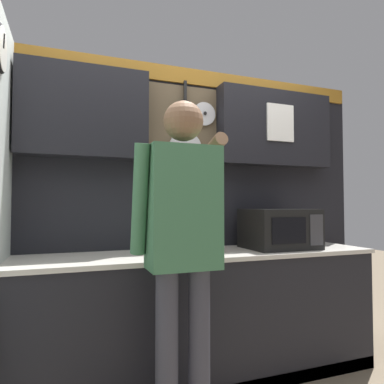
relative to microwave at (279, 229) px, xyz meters
name	(u,v)px	position (x,y,z in m)	size (l,w,h in m)	color
ground_plane	(204,379)	(-0.62, 0.02, -1.03)	(14.00, 14.00, 0.00)	#756651
base_cabinet_counter	(204,315)	(-0.62, 0.02, -0.60)	(2.53, 0.61, 0.88)	black
back_wall_unit	(192,174)	(-0.61, 0.29, 0.42)	(3.10, 0.22, 2.31)	black
microwave	(279,229)	(0.00, 0.00, 0.00)	(0.52, 0.41, 0.30)	black
knife_block	(212,238)	(-0.57, 0.00, -0.05)	(0.13, 0.16, 0.27)	brown
utensil_crock	(187,239)	(-0.75, 0.00, -0.05)	(0.11, 0.10, 0.36)	white
person	(183,232)	(-0.95, -0.48, 0.04)	(0.54, 0.68, 1.78)	#383842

